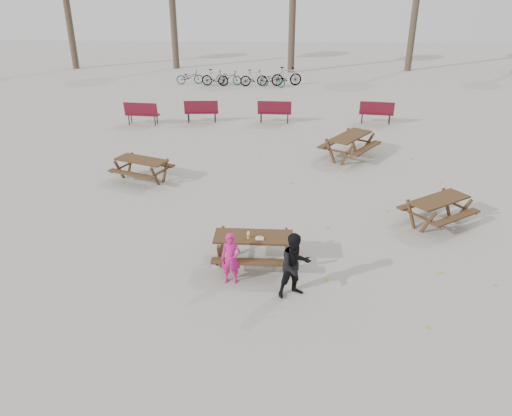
# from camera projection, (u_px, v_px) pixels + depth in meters

# --- Properties ---
(ground) EXTENTS (80.00, 80.00, 0.00)m
(ground) POSITION_uv_depth(u_px,v_px,m) (254.00, 265.00, 11.69)
(ground) COLOR gray
(ground) RESTS_ON ground
(main_picnic_table) EXTENTS (1.80, 1.45, 0.78)m
(main_picnic_table) POSITION_uv_depth(u_px,v_px,m) (254.00, 243.00, 11.44)
(main_picnic_table) COLOR #331D12
(main_picnic_table) RESTS_ON ground
(food_tray) EXTENTS (0.18, 0.11, 0.03)m
(food_tray) POSITION_uv_depth(u_px,v_px,m) (260.00, 238.00, 11.21)
(food_tray) COLOR white
(food_tray) RESTS_ON main_picnic_table
(bread_roll) EXTENTS (0.14, 0.06, 0.05)m
(bread_roll) POSITION_uv_depth(u_px,v_px,m) (260.00, 237.00, 11.19)
(bread_roll) COLOR tan
(bread_roll) RESTS_ON food_tray
(soda_bottle) EXTENTS (0.07, 0.07, 0.17)m
(soda_bottle) POSITION_uv_depth(u_px,v_px,m) (248.00, 235.00, 11.22)
(soda_bottle) COLOR silver
(soda_bottle) RESTS_ON main_picnic_table
(child) EXTENTS (0.44, 0.30, 1.19)m
(child) POSITION_uv_depth(u_px,v_px,m) (231.00, 259.00, 10.80)
(child) COLOR #BE176F
(child) RESTS_ON ground
(adult) EXTENTS (0.88, 0.80, 1.46)m
(adult) POSITION_uv_depth(u_px,v_px,m) (295.00, 266.00, 10.30)
(adult) COLOR black
(adult) RESTS_ON ground
(picnic_table_east) EXTENTS (2.20, 2.13, 0.74)m
(picnic_table_east) POSITION_uv_depth(u_px,v_px,m) (438.00, 211.00, 13.43)
(picnic_table_east) COLOR #331D12
(picnic_table_east) RESTS_ON ground
(picnic_table_north) EXTENTS (2.07, 1.88, 0.73)m
(picnic_table_north) POSITION_uv_depth(u_px,v_px,m) (142.00, 170.00, 16.23)
(picnic_table_north) COLOR #331D12
(picnic_table_north) RESTS_ON ground
(picnic_table_far) EXTENTS (2.42, 2.53, 0.85)m
(picnic_table_far) POSITION_uv_depth(u_px,v_px,m) (349.00, 147.00, 18.17)
(picnic_table_far) COLOR #331D12
(picnic_table_far) RESTS_ON ground
(park_bench_row) EXTENTS (11.97, 1.41, 1.03)m
(park_bench_row) POSITION_uv_depth(u_px,v_px,m) (249.00, 112.00, 22.25)
(park_bench_row) COLOR maroon
(park_bench_row) RESTS_ON ground
(bicycle_row) EXTENTS (7.61, 1.55, 1.10)m
(bicycle_row) POSITION_uv_depth(u_px,v_px,m) (244.00, 78.00, 29.58)
(bicycle_row) COLOR black
(bicycle_row) RESTS_ON ground
(fallen_leaves) EXTENTS (11.00, 11.00, 0.01)m
(fallen_leaves) POSITION_uv_depth(u_px,v_px,m) (277.00, 217.00, 13.91)
(fallen_leaves) COLOR #AD9029
(fallen_leaves) RESTS_ON ground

